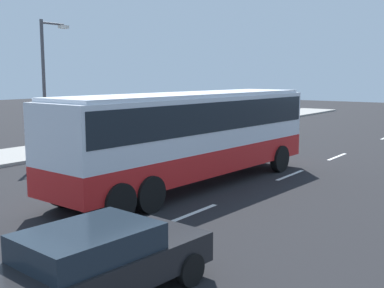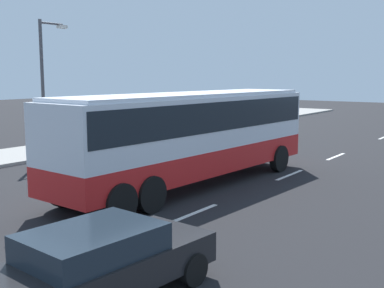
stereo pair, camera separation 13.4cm
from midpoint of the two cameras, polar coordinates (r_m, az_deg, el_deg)
name	(u,v)px [view 1 (the left image)]	position (r m, az deg, el deg)	size (l,w,h in m)	color
ground_plane	(162,186)	(17.51, -3.37, -4.96)	(120.00, 120.00, 0.00)	black
sidewalk_curb	(7,157)	(24.75, -21.06, -1.43)	(80.00, 4.00, 0.15)	gray
lane_centreline	(209,207)	(14.73, 2.36, -7.48)	(41.02, 0.16, 0.01)	white
coach_bus	(192,129)	(17.12, 0.22, 1.85)	(11.85, 3.27, 3.36)	red
car_black_sedan	(98,261)	(8.83, -10.71, -13.48)	(4.33, 2.16, 1.37)	black
street_lamp	(47,78)	(24.24, -16.78, 7.57)	(1.63, 0.24, 6.44)	#47474C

